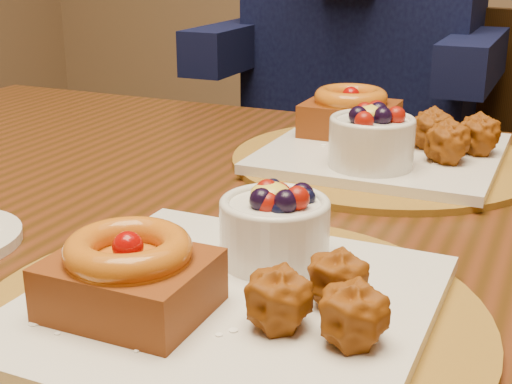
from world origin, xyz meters
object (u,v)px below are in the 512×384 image
dining_table (324,291)px  place_setting_far (380,142)px  chair_far (429,207)px  place_setting_near (228,289)px

dining_table → place_setting_far: 0.24m
place_setting_far → chair_far: 0.64m
dining_table → chair_far: bearing=92.5°
dining_table → place_setting_far: (-0.00, 0.21, 0.11)m
place_setting_far → chair_far: size_ratio=0.42×
place_setting_near → chair_far: 1.04m
dining_table → place_setting_near: place_setting_near is taller
place_setting_near → place_setting_far: 0.43m
place_setting_near → chair_far: bearing=91.8°
place_setting_near → chair_far: chair_far is taller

